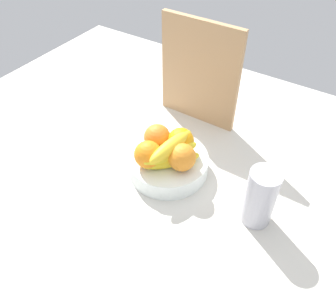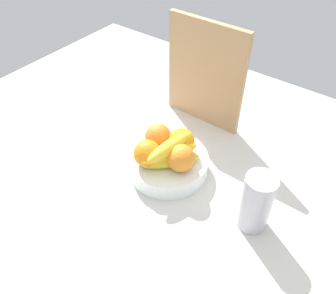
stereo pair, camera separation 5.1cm
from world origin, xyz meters
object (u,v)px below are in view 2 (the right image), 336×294
banana_bunch (171,154)px  thermos_tumbler (256,202)px  orange_front_right (147,154)px  orange_center (182,157)px  cutting_board (205,74)px  fruit_bowl (168,163)px  orange_front_left (158,137)px  orange_back_left (181,142)px

banana_bunch → thermos_tumbler: bearing=-0.9°
orange_front_right → orange_center: bearing=28.5°
orange_center → thermos_tumbler: bearing=-3.3°
cutting_board → fruit_bowl: bearing=-78.2°
banana_bunch → orange_front_left: bearing=153.1°
orange_back_left → thermos_tumbler: thermos_tumbler is taller
orange_front_left → cutting_board: bearing=91.4°
fruit_bowl → orange_center: (5.54, -0.98, 6.79)cm
banana_bunch → thermos_tumbler: 26.77cm
banana_bunch → fruit_bowl: bearing=141.2°
fruit_bowl → orange_back_left: bearing=67.0°
cutting_board → thermos_tumbler: bearing=-40.6°
orange_front_right → orange_center: same height
orange_front_left → cutting_board: size_ratio=0.22×
fruit_bowl → banana_bunch: size_ratio=1.35×
orange_front_right → banana_bunch: size_ratio=0.45×
orange_front_left → thermos_tumbler: 34.38cm
orange_back_left → cutting_board: (-7.40, 23.72, 8.42)cm
fruit_bowl → cutting_board: 32.22cm
cutting_board → orange_back_left: bearing=-72.4°
orange_back_left → orange_front_right: bearing=-116.2°
orange_front_left → orange_center: bearing=-14.9°
orange_center → orange_back_left: (-3.79, 5.10, 0.00)cm
fruit_bowl → orange_front_left: (-5.00, 1.83, 6.79)cm
fruit_bowl → orange_front_right: size_ratio=3.01×
thermos_tumbler → cutting_board: bearing=139.1°
orange_front_left → banana_bunch: 8.27cm
banana_bunch → orange_center: bearing=16.4°
fruit_bowl → orange_front_right: orange_front_right is taller
orange_front_right → cutting_board: 34.62cm
thermos_tumbler → orange_front_left: bearing=173.1°
cutting_board → banana_bunch: bearing=-74.6°
orange_front_right → orange_back_left: bearing=63.8°
orange_front_right → orange_back_left: same height
orange_back_left → thermos_tumbler: bearing=-13.2°
orange_front_left → orange_front_right: size_ratio=1.00×
banana_bunch → thermos_tumbler: (26.74, -0.41, -1.14)cm
fruit_bowl → orange_front_right: (-3.07, -5.64, 6.79)cm
orange_back_left → thermos_tumbler: (27.37, -6.44, -0.94)cm
banana_bunch → cutting_board: size_ratio=0.49×
fruit_bowl → banana_bunch: (2.37, -1.91, 7.00)cm
orange_center → banana_bunch: banana_bunch is taller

